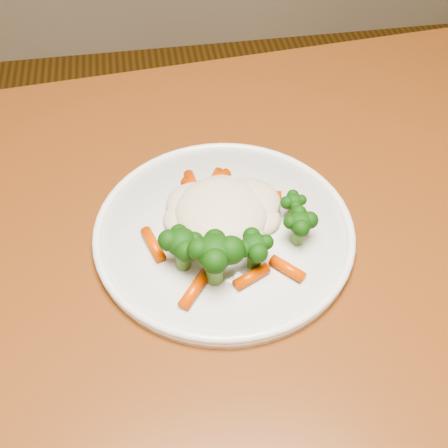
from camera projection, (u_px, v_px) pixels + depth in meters
The scene contains 3 objects.
dining_table at pixel (287, 321), 0.66m from camera, with size 1.33×0.95×0.75m.
plate at pixel (224, 232), 0.62m from camera, with size 0.28×0.28×0.01m, color white.
meal at pixel (225, 223), 0.59m from camera, with size 0.19×0.19×0.05m.
Camera 1 is at (0.06, -0.59, 1.22)m, focal length 45.00 mm.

